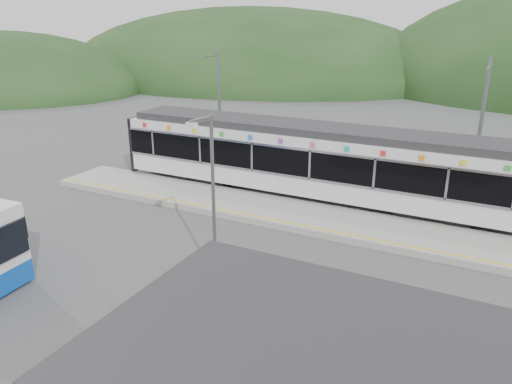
% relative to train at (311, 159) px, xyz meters
% --- Properties ---
extents(ground, '(120.00, 120.00, 0.00)m').
position_rel_train_xyz_m(ground, '(0.23, -6.00, -2.06)').
color(ground, '#4C4C4F').
rests_on(ground, ground).
extents(hills, '(146.00, 149.00, 26.00)m').
position_rel_train_xyz_m(hills, '(6.42, -0.71, -2.06)').
color(hills, '#1E3D19').
rests_on(hills, ground).
extents(platform, '(26.00, 3.20, 0.30)m').
position_rel_train_xyz_m(platform, '(0.23, -2.70, -1.91)').
color(platform, '#9E9E99').
rests_on(platform, ground).
extents(yellow_line, '(26.00, 0.10, 0.01)m').
position_rel_train_xyz_m(yellow_line, '(0.23, -4.00, -1.76)').
color(yellow_line, yellow).
rests_on(yellow_line, platform).
extents(train, '(20.44, 3.01, 3.74)m').
position_rel_train_xyz_m(train, '(0.00, 0.00, 0.00)').
color(train, black).
rests_on(train, ground).
extents(catenary_mast_west, '(0.18, 1.80, 7.00)m').
position_rel_train_xyz_m(catenary_mast_west, '(-6.77, 2.56, 1.58)').
color(catenary_mast_west, slate).
rests_on(catenary_mast_west, ground).
extents(catenary_mast_east, '(0.18, 1.80, 7.00)m').
position_rel_train_xyz_m(catenary_mast_east, '(7.23, 2.56, 1.58)').
color(catenary_mast_east, slate).
rests_on(catenary_mast_east, ground).
extents(lamp_post, '(0.38, 1.05, 5.78)m').
position_rel_train_xyz_m(lamp_post, '(-0.07, -9.12, 1.39)').
color(lamp_post, slate).
rests_on(lamp_post, ground).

